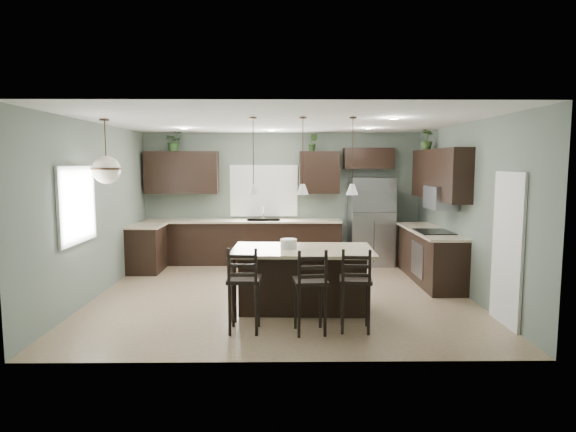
# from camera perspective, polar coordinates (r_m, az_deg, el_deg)

# --- Properties ---
(ground) EXTENTS (6.00, 6.00, 0.00)m
(ground) POSITION_cam_1_polar(r_m,az_deg,el_deg) (8.06, -0.69, -9.18)
(ground) COLOR #9E8466
(ground) RESTS_ON ground
(pantry_door) EXTENTS (0.04, 0.82, 2.04)m
(pantry_door) POSITION_cam_1_polar(r_m,az_deg,el_deg) (6.99, 24.56, -3.60)
(pantry_door) COLOR white
(pantry_door) RESTS_ON ground
(window_back) EXTENTS (1.35, 0.02, 1.00)m
(window_back) POSITION_cam_1_polar(r_m,az_deg,el_deg) (10.53, -2.88, 3.02)
(window_back) COLOR white
(window_back) RESTS_ON room_shell
(window_left) EXTENTS (0.02, 1.10, 1.00)m
(window_left) POSITION_cam_1_polar(r_m,az_deg,el_deg) (7.61, -23.81, 1.22)
(window_left) COLOR white
(window_left) RESTS_ON room_shell
(left_return_cabs) EXTENTS (0.60, 0.90, 0.90)m
(left_return_cabs) POSITION_cam_1_polar(r_m,az_deg,el_deg) (10.00, -16.40, -3.76)
(left_return_cabs) COLOR black
(left_return_cabs) RESTS_ON ground
(left_return_countertop) EXTENTS (0.66, 0.96, 0.04)m
(left_return_countertop) POSITION_cam_1_polar(r_m,az_deg,el_deg) (9.92, -16.37, -1.09)
(left_return_countertop) COLOR #C6B896
(left_return_countertop) RESTS_ON left_return_cabs
(back_lower_cabs) EXTENTS (4.20, 0.60, 0.90)m
(back_lower_cabs) POSITION_cam_1_polar(r_m,az_deg,el_deg) (10.40, -5.39, -3.15)
(back_lower_cabs) COLOR black
(back_lower_cabs) RESTS_ON ground
(back_countertop) EXTENTS (4.20, 0.66, 0.04)m
(back_countertop) POSITION_cam_1_polar(r_m,az_deg,el_deg) (10.31, -5.42, -0.59)
(back_countertop) COLOR #C6B896
(back_countertop) RESTS_ON back_lower_cabs
(sink_inset) EXTENTS (0.70, 0.45, 0.01)m
(sink_inset) POSITION_cam_1_polar(r_m,az_deg,el_deg) (10.28, -2.92, -0.50)
(sink_inset) COLOR gray
(sink_inset) RESTS_ON back_countertop
(faucet) EXTENTS (0.02, 0.02, 0.28)m
(faucet) POSITION_cam_1_polar(r_m,az_deg,el_deg) (10.24, -2.93, 0.28)
(faucet) COLOR silver
(faucet) RESTS_ON back_countertop
(back_upper_left) EXTENTS (1.55, 0.34, 0.90)m
(back_upper_left) POSITION_cam_1_polar(r_m,az_deg,el_deg) (10.57, -12.48, 5.06)
(back_upper_left) COLOR black
(back_upper_left) RESTS_ON room_shell
(back_upper_right) EXTENTS (0.85, 0.34, 0.90)m
(back_upper_right) POSITION_cam_1_polar(r_m,az_deg,el_deg) (10.38, 3.74, 5.17)
(back_upper_right) COLOR black
(back_upper_right) RESTS_ON room_shell
(fridge_header) EXTENTS (1.05, 0.34, 0.45)m
(fridge_header) POSITION_cam_1_polar(r_m,az_deg,el_deg) (10.52, 9.50, 6.75)
(fridge_header) COLOR black
(fridge_header) RESTS_ON room_shell
(right_lower_cabs) EXTENTS (0.60, 2.35, 0.90)m
(right_lower_cabs) POSITION_cam_1_polar(r_m,az_deg,el_deg) (9.22, 16.40, -4.60)
(right_lower_cabs) COLOR black
(right_lower_cabs) RESTS_ON ground
(right_countertop) EXTENTS (0.66, 2.35, 0.04)m
(right_countertop) POSITION_cam_1_polar(r_m,az_deg,el_deg) (9.14, 16.37, -1.71)
(right_countertop) COLOR #C6B896
(right_countertop) RESTS_ON right_lower_cabs
(cooktop) EXTENTS (0.58, 0.75, 0.02)m
(cooktop) POSITION_cam_1_polar(r_m,az_deg,el_deg) (8.87, 16.90, -1.79)
(cooktop) COLOR black
(cooktop) RESTS_ON right_countertop
(wall_oven_front) EXTENTS (0.01, 0.72, 0.60)m
(wall_oven_front) POSITION_cam_1_polar(r_m,az_deg,el_deg) (8.87, 15.03, -4.98)
(wall_oven_front) COLOR gray
(wall_oven_front) RESTS_ON right_lower_cabs
(right_upper_cabs) EXTENTS (0.34, 2.35, 0.90)m
(right_upper_cabs) POSITION_cam_1_polar(r_m,az_deg,el_deg) (9.10, 17.48, 4.74)
(right_upper_cabs) COLOR black
(right_upper_cabs) RESTS_ON room_shell
(microwave) EXTENTS (0.40, 0.75, 0.40)m
(microwave) POSITION_cam_1_polar(r_m,az_deg,el_deg) (8.84, 17.64, 2.10)
(microwave) COLOR gray
(microwave) RESTS_ON right_upper_cabs
(refrigerator) EXTENTS (0.90, 0.74, 1.85)m
(refrigerator) POSITION_cam_1_polar(r_m,az_deg,el_deg) (10.32, 9.80, -0.62)
(refrigerator) COLOR #95959D
(refrigerator) RESTS_ON ground
(kitchen_island) EXTENTS (2.06, 1.22, 0.92)m
(kitchen_island) POSITION_cam_1_polar(r_m,az_deg,el_deg) (7.04, 1.72, -7.60)
(kitchen_island) COLOR black
(kitchen_island) RESTS_ON ground
(serving_dish) EXTENTS (0.24, 0.24, 0.14)m
(serving_dish) POSITION_cam_1_polar(r_m,az_deg,el_deg) (6.93, 0.07, -3.31)
(serving_dish) COLOR silver
(serving_dish) RESTS_ON kitchen_island
(bar_stool_left) EXTENTS (0.43, 0.43, 1.12)m
(bar_stool_left) POSITION_cam_1_polar(r_m,az_deg,el_deg) (6.21, -5.21, -8.60)
(bar_stool_left) COLOR black
(bar_stool_left) RESTS_ON ground
(bar_stool_center) EXTENTS (0.45, 0.45, 1.10)m
(bar_stool_center) POSITION_cam_1_polar(r_m,az_deg,el_deg) (6.14, 2.64, -8.82)
(bar_stool_center) COLOR black
(bar_stool_center) RESTS_ON ground
(bar_stool_right) EXTENTS (0.45, 0.45, 1.09)m
(bar_stool_right) POSITION_cam_1_polar(r_m,az_deg,el_deg) (6.28, 7.99, -8.57)
(bar_stool_right) COLOR black
(bar_stool_right) RESTS_ON ground
(pendant_left) EXTENTS (0.17, 0.17, 1.10)m
(pendant_left) POSITION_cam_1_polar(r_m,az_deg,el_deg) (6.86, -4.13, 7.10)
(pendant_left) COLOR silver
(pendant_left) RESTS_ON room_shell
(pendant_center) EXTENTS (0.17, 0.17, 1.10)m
(pendant_center) POSITION_cam_1_polar(r_m,az_deg,el_deg) (6.83, 1.77, 7.11)
(pendant_center) COLOR silver
(pendant_center) RESTS_ON room_shell
(pendant_right) EXTENTS (0.17, 0.17, 1.10)m
(pendant_right) POSITION_cam_1_polar(r_m,az_deg,el_deg) (6.87, 7.66, 7.06)
(pendant_right) COLOR white
(pendant_right) RESTS_ON room_shell
(chandelier) EXTENTS (0.45, 0.45, 0.96)m
(chandelier) POSITION_cam_1_polar(r_m,az_deg,el_deg) (7.63, -20.80, 7.17)
(chandelier) COLOR beige
(chandelier) RESTS_ON room_shell
(plant_back_left) EXTENTS (0.47, 0.43, 0.42)m
(plant_back_left) POSITION_cam_1_polar(r_m,az_deg,el_deg) (10.58, -13.35, 8.62)
(plant_back_left) COLOR #26481F
(plant_back_left) RESTS_ON back_upper_left
(plant_back_right) EXTENTS (0.25, 0.22, 0.38)m
(plant_back_right) POSITION_cam_1_polar(r_m,az_deg,el_deg) (10.35, 2.97, 8.71)
(plant_back_right) COLOR #2D4B20
(plant_back_right) RESTS_ON back_upper_right
(plant_right_wall) EXTENTS (0.27, 0.27, 0.40)m
(plant_right_wall) POSITION_cam_1_polar(r_m,az_deg,el_deg) (9.79, 16.12, 8.69)
(plant_right_wall) COLOR #334D22
(plant_right_wall) RESTS_ON right_upper_cabs
(room_shell) EXTENTS (6.00, 6.00, 6.00)m
(room_shell) POSITION_cam_1_polar(r_m,az_deg,el_deg) (7.78, -0.70, 2.96)
(room_shell) COLOR slate
(room_shell) RESTS_ON ground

